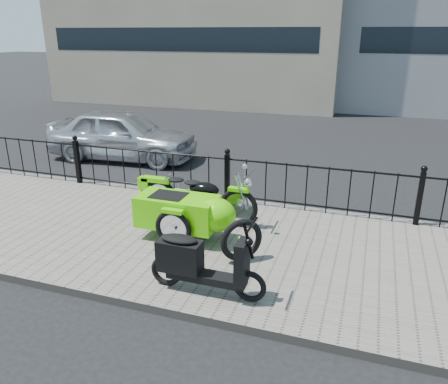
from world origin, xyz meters
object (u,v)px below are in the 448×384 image
(motorcycle_sidecar, at_px, (191,209))
(sedan_car, at_px, (123,134))
(spare_tire, at_px, (241,240))
(scooter, at_px, (198,263))

(motorcycle_sidecar, xyz_separation_m, sedan_car, (-3.75, 4.09, 0.09))
(sedan_car, bearing_deg, motorcycle_sidecar, -141.55)
(motorcycle_sidecar, bearing_deg, sedan_car, 132.56)
(spare_tire, bearing_deg, sedan_car, 135.90)
(motorcycle_sidecar, height_order, scooter, scooter)
(motorcycle_sidecar, relative_size, sedan_car, 0.56)
(motorcycle_sidecar, height_order, sedan_car, sedan_car)
(sedan_car, bearing_deg, spare_tire, -138.22)
(scooter, height_order, spare_tire, scooter)
(scooter, bearing_deg, motorcycle_sidecar, 116.09)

